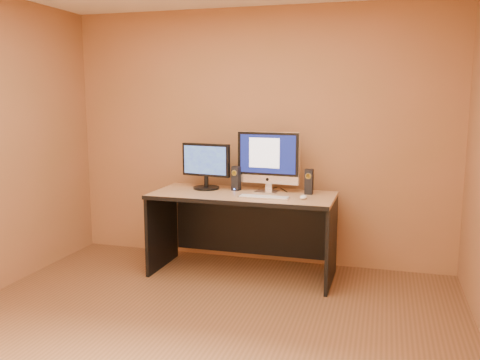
{
  "coord_description": "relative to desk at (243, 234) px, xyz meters",
  "views": [
    {
      "loc": [
        1.27,
        -3.08,
        1.71
      ],
      "look_at": [
        -0.01,
        1.38,
        0.95
      ],
      "focal_mm": 38.0,
      "sensor_mm": 36.0,
      "label": 1
    }
  ],
  "objects": [
    {
      "name": "imac",
      "position": [
        0.21,
        0.14,
        0.7
      ],
      "size": [
        0.63,
        0.28,
        0.6
      ],
      "primitive_type": null,
      "rotation": [
        0.0,
        0.0,
        -0.08
      ],
      "color": "silver",
      "rests_on": "desk"
    },
    {
      "name": "mouse",
      "position": [
        0.6,
        -0.1,
        0.42
      ],
      "size": [
        0.07,
        0.12,
        0.04
      ],
      "primitive_type": "ellipsoid",
      "rotation": [
        0.0,
        0.0,
        -0.09
      ],
      "color": "white",
      "rests_on": "desk"
    },
    {
      "name": "cable_b",
      "position": [
        0.19,
        0.31,
        0.4
      ],
      "size": [
        0.12,
        0.16,
        0.01
      ],
      "primitive_type": "cylinder",
      "rotation": [
        1.57,
        0.0,
        -0.64
      ],
      "color": "black",
      "rests_on": "desk"
    },
    {
      "name": "speaker_left",
      "position": [
        -0.11,
        0.15,
        0.52
      ],
      "size": [
        0.09,
        0.09,
        0.24
      ],
      "primitive_type": null,
      "rotation": [
        0.0,
        0.0,
        -0.2
      ],
      "color": "black",
      "rests_on": "desk"
    },
    {
      "name": "cable_a",
      "position": [
        0.34,
        0.28,
        0.4
      ],
      "size": [
        0.12,
        0.21,
        0.01
      ],
      "primitive_type": "cylinder",
      "rotation": [
        1.57,
        0.0,
        0.49
      ],
      "color": "black",
      "rests_on": "desk"
    },
    {
      "name": "floor",
      "position": [
        0.01,
        -1.48,
        -0.4
      ],
      "size": [
        4.0,
        4.0,
        0.0
      ],
      "primitive_type": "plane",
      "color": "brown",
      "rests_on": "ground"
    },
    {
      "name": "walls",
      "position": [
        0.01,
        -1.48,
        0.9
      ],
      "size": [
        4.0,
        4.0,
        2.6
      ],
      "primitive_type": null,
      "color": "#9A603E",
      "rests_on": "ground"
    },
    {
      "name": "speaker_right",
      "position": [
        0.61,
        0.15,
        0.52
      ],
      "size": [
        0.08,
        0.08,
        0.24
      ],
      "primitive_type": null,
      "rotation": [
        0.0,
        0.0,
        -0.04
      ],
      "color": "black",
      "rests_on": "desk"
    },
    {
      "name": "keyboard",
      "position": [
        0.24,
        -0.16,
        0.41
      ],
      "size": [
        0.47,
        0.13,
        0.02
      ],
      "primitive_type": "cube",
      "rotation": [
        0.0,
        0.0,
        -0.01
      ],
      "color": "silver",
      "rests_on": "desk"
    },
    {
      "name": "desk",
      "position": [
        0.0,
        0.0,
        0.0
      ],
      "size": [
        1.74,
        0.78,
        0.8
      ],
      "primitive_type": null,
      "rotation": [
        0.0,
        0.0,
        -0.01
      ],
      "color": "tan",
      "rests_on": "ground"
    },
    {
      "name": "second_monitor",
      "position": [
        -0.42,
        0.14,
        0.63
      ],
      "size": [
        0.55,
        0.33,
        0.45
      ],
      "primitive_type": null,
      "rotation": [
        0.0,
        0.0,
        -0.14
      ],
      "color": "black",
      "rests_on": "desk"
    }
  ]
}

